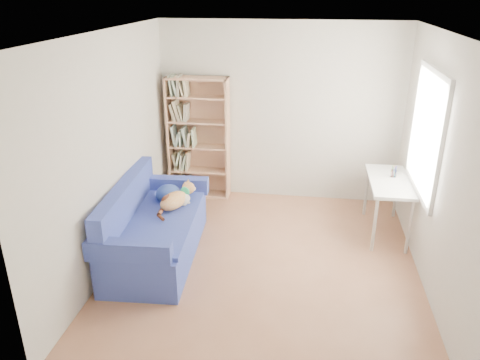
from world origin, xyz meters
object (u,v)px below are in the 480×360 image
bookshelf (199,143)px  sofa (154,229)px  desk (389,186)px  pen_cup (394,173)px

bookshelf → sofa: bearing=-94.5°
sofa → desk: sofa is taller
bookshelf → pen_cup: bookshelf is taller
bookshelf → pen_cup: size_ratio=12.39×
sofa → bookshelf: bearing=82.1°
sofa → bookshelf: bookshelf is taller
sofa → bookshelf: size_ratio=1.05×
sofa → desk: 2.99m
sofa → pen_cup: 3.10m
bookshelf → desk: bookshelf is taller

